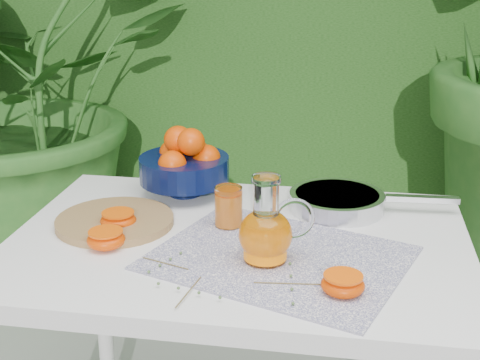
% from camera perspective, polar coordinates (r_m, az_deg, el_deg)
% --- Properties ---
extents(potted_plant_left, '(2.27, 2.27, 1.62)m').
position_cam_1_polar(potted_plant_left, '(2.83, -18.73, 7.42)').
color(potted_plant_left, '#296322').
rests_on(potted_plant_left, ground).
extents(white_table, '(1.00, 0.70, 0.75)m').
position_cam_1_polar(white_table, '(1.50, -0.13, -7.90)').
color(white_table, white).
rests_on(white_table, ground).
extents(placemat, '(0.59, 0.53, 0.00)m').
position_cam_1_polar(placemat, '(1.38, 3.34, -6.64)').
color(placemat, '#0D104A').
rests_on(placemat, white_table).
extents(cutting_board, '(0.28, 0.28, 0.02)m').
position_cam_1_polar(cutting_board, '(1.56, -10.63, -3.47)').
color(cutting_board, olive).
rests_on(cutting_board, white_table).
extents(fruit_bowl, '(0.28, 0.28, 0.18)m').
position_cam_1_polar(fruit_bowl, '(1.70, -4.72, 1.43)').
color(fruit_bowl, black).
rests_on(fruit_bowl, white_table).
extents(juice_pitcher, '(0.16, 0.13, 0.18)m').
position_cam_1_polar(juice_pitcher, '(1.34, 2.28, -4.45)').
color(juice_pitcher, white).
rests_on(juice_pitcher, white_table).
extents(juice_tumbler, '(0.08, 0.08, 0.09)m').
position_cam_1_polar(juice_tumbler, '(1.50, -0.98, -2.37)').
color(juice_tumbler, white).
rests_on(juice_tumbler, white_table).
extents(saute_pan, '(0.41, 0.24, 0.04)m').
position_cam_1_polar(saute_pan, '(1.63, 8.39, -1.74)').
color(saute_pan, silver).
rests_on(saute_pan, white_table).
extents(orange_halves, '(0.60, 0.31, 0.04)m').
position_cam_1_polar(orange_halves, '(1.39, -5.10, -5.58)').
color(orange_halves, '#CF3702').
rests_on(orange_halves, white_table).
extents(thyme_sprigs, '(0.38, 0.21, 0.01)m').
position_cam_1_polar(thyme_sprigs, '(1.28, -1.96, -8.43)').
color(thyme_sprigs, brown).
rests_on(thyme_sprigs, white_table).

